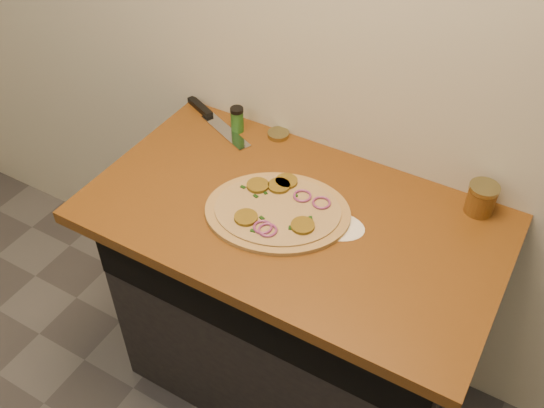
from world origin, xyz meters
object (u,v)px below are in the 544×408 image
Objects in this scene: pizza at (278,210)px; salsa_jar at (481,198)px; chefs_knife at (212,118)px; spice_shaker at (237,119)px.

salsa_jar is at bearing 30.92° from pizza.
pizza is at bearing -34.47° from chefs_knife.
salsa_jar is (0.49, 0.30, 0.04)m from pizza.
salsa_jar reaches higher than spice_shaker.
pizza is at bearing -41.89° from spice_shaker.
pizza is at bearing -149.08° from salsa_jar.
salsa_jar is 0.81m from spice_shaker.
spice_shaker is at bearing 138.11° from pizza.
spice_shaker reaches higher than chefs_knife.
pizza is 6.01× the size of spice_shaker.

